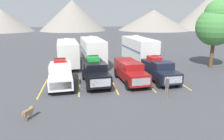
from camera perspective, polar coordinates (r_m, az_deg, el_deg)
ground_plane at (r=19.30m, az=0.70°, el=-4.60°), size 240.00×240.00×0.00m
pickup_truck_a at (r=19.74m, az=-14.26°, el=-1.01°), size 2.56×5.66×2.53m
pickup_truck_b at (r=19.72m, az=-4.80°, el=-0.43°), size 2.58×5.58×2.70m
pickup_truck_c at (r=20.30m, az=5.06°, el=-0.25°), size 2.50×5.94×2.12m
pickup_truck_d at (r=21.14m, az=13.08°, el=0.05°), size 2.53×5.49×2.52m
lot_stripe_a at (r=19.91m, az=-18.89°, el=-4.80°), size 0.12×5.50×0.01m
lot_stripe_b at (r=19.58m, az=-9.25°, el=-4.50°), size 0.12×5.50×0.01m
lot_stripe_c at (r=19.80m, az=0.44°, el=-4.08°), size 0.12×5.50×0.01m
lot_stripe_d at (r=20.57m, az=9.65°, el=-3.57°), size 0.12×5.50×0.01m
lot_stripe_e at (r=21.82m, az=17.99°, el=-3.02°), size 0.12×5.50×0.01m
camper_trailer_a at (r=27.01m, az=-12.36°, el=4.88°), size 3.15×8.68×3.64m
camper_trailer_b at (r=27.26m, az=-5.46°, el=5.48°), size 3.19×8.83×3.86m
camper_trailer_c at (r=28.06m, az=7.52°, el=5.73°), size 3.23×9.03×3.90m
person_a at (r=17.09m, az=15.23°, el=-4.20°), size 0.29×0.36×1.73m
dog at (r=14.29m, az=-22.29°, el=-10.61°), size 0.64×0.90×0.79m
tree_a at (r=28.58m, az=27.21°, el=11.54°), size 4.66×4.66×8.45m
mountain_ridge at (r=98.31m, az=-9.46°, el=15.25°), size 152.21×43.39×17.41m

